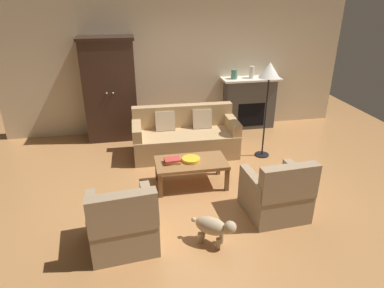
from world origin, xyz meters
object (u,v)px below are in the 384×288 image
(mantel_vase_jade, at_px, (234,74))
(armchair_near_right, at_px, (277,195))
(fruit_bowl, at_px, (191,160))
(dog, at_px, (214,227))
(coffee_table, at_px, (191,164))
(armoire, at_px, (110,90))
(couch, at_px, (185,137))
(fireplace, at_px, (249,103))
(mantel_vase_slate, at_px, (268,73))
(book_stack, at_px, (173,161))
(armchair_near_left, at_px, (123,224))
(floor_lamp, at_px, (269,76))
(mantel_vase_cream, at_px, (252,72))

(mantel_vase_jade, bearing_deg, armchair_near_right, -96.04)
(fruit_bowl, height_order, dog, fruit_bowl)
(coffee_table, height_order, dog, coffee_table)
(armchair_near_right, bearing_deg, armoire, 125.20)
(fruit_bowl, distance_m, armchair_near_right, 1.41)
(couch, bearing_deg, fireplace, 33.73)
(armchair_near_right, xyz_separation_m, dog, (-0.98, -0.43, -0.07))
(fireplace, distance_m, armchair_near_right, 3.33)
(couch, relative_size, dog, 3.94)
(mantel_vase_slate, bearing_deg, fruit_bowl, -133.14)
(book_stack, relative_size, mantel_vase_slate, 1.50)
(coffee_table, xyz_separation_m, dog, (0.02, -1.41, -0.12))
(book_stack, relative_size, dog, 0.54)
(armchair_near_left, bearing_deg, dog, -8.73)
(fruit_bowl, bearing_deg, floor_lamp, 27.99)
(mantel_vase_cream, bearing_deg, coffee_table, -127.41)
(fireplace, xyz_separation_m, armchair_near_right, (-0.72, -3.24, -0.25))
(fireplace, distance_m, floor_lamp, 1.74)
(coffee_table, height_order, book_stack, book_stack)
(fireplace, relative_size, mantel_vase_cream, 5.03)
(fireplace, xyz_separation_m, armoire, (-2.95, -0.08, 0.46))
(fireplace, distance_m, mantel_vase_jade, 0.75)
(armoire, height_order, mantel_vase_slate, armoire)
(armoire, relative_size, dog, 4.16)
(mantel_vase_cream, xyz_separation_m, mantel_vase_slate, (0.38, 0.00, -0.04))
(mantel_vase_jade, distance_m, armchair_near_right, 3.36)
(armoire, height_order, dog, armoire)
(mantel_vase_cream, distance_m, mantel_vase_slate, 0.38)
(floor_lamp, bearing_deg, fruit_bowl, -152.01)
(floor_lamp, bearing_deg, book_stack, -155.84)
(book_stack, xyz_separation_m, armchair_near_right, (1.28, -0.98, -0.14))
(fruit_bowl, xyz_separation_m, dog, (0.01, -1.41, -0.20))
(book_stack, height_order, armchair_near_left, armchair_near_left)
(fireplace, relative_size, dog, 2.57)
(coffee_table, distance_m, armchair_near_left, 1.62)
(fruit_bowl, height_order, floor_lamp, floor_lamp)
(mantel_vase_jade, bearing_deg, couch, -139.37)
(mantel_vase_jade, bearing_deg, dog, -109.88)
(fireplace, relative_size, armchair_near_left, 1.43)
(coffee_table, relative_size, armchair_near_right, 1.25)
(coffee_table, height_order, mantel_vase_cream, mantel_vase_cream)
(mantel_vase_slate, bearing_deg, couch, -152.00)
(armchair_near_left, relative_size, dog, 1.79)
(couch, xyz_separation_m, mantel_vase_jade, (1.24, 1.06, 0.90))
(armchair_near_right, bearing_deg, couch, 112.56)
(armchair_near_right, bearing_deg, dog, -156.34)
(fruit_bowl, relative_size, mantel_vase_slate, 1.60)
(mantel_vase_slate, bearing_deg, dog, -119.67)
(fireplace, height_order, floor_lamp, floor_lamp)
(fruit_bowl, relative_size, floor_lamp, 0.16)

